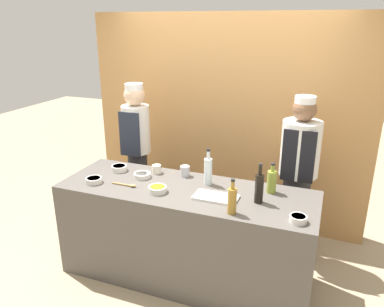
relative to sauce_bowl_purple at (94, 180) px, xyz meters
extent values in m
plane|color=tan|center=(0.83, 0.18, -0.93)|extent=(14.00, 14.00, 0.00)
cube|color=#B7844C|center=(0.83, 1.42, 0.27)|extent=(3.20, 0.18, 2.40)
cube|color=#514C47|center=(0.83, 0.18, -0.48)|extent=(2.28, 0.77, 0.90)
cylinder|color=silver|center=(0.00, 0.00, 0.00)|extent=(0.15, 0.15, 0.05)
cylinder|color=#703384|center=(0.00, 0.00, 0.01)|extent=(0.12, 0.12, 0.01)
cylinder|color=silver|center=(0.63, 0.03, 0.00)|extent=(0.16, 0.16, 0.05)
cylinder|color=orange|center=(0.63, 0.03, 0.02)|extent=(0.13, 0.13, 0.02)
cylinder|color=silver|center=(0.36, 0.27, 0.00)|extent=(0.16, 0.16, 0.04)
cylinder|color=silver|center=(0.36, 0.27, 0.01)|extent=(0.13, 0.13, 0.01)
cylinder|color=silver|center=(0.06, 0.33, 0.00)|extent=(0.15, 0.15, 0.05)
cylinder|color=red|center=(0.06, 0.33, 0.02)|extent=(0.12, 0.12, 0.02)
cylinder|color=silver|center=(1.82, -0.06, 0.00)|extent=(0.13, 0.13, 0.05)
cylinder|color=green|center=(1.82, -0.06, 0.02)|extent=(0.11, 0.11, 0.02)
cube|color=white|center=(1.14, 0.09, -0.02)|extent=(0.37, 0.19, 0.02)
cylinder|color=olive|center=(1.33, -0.11, 0.08)|extent=(0.07, 0.07, 0.21)
cylinder|color=olive|center=(1.33, -0.11, 0.21)|extent=(0.03, 0.03, 0.06)
cylinder|color=black|center=(1.33, -0.11, 0.25)|extent=(0.03, 0.03, 0.02)
cylinder|color=olive|center=(1.55, 0.38, 0.07)|extent=(0.08, 0.08, 0.19)
cylinder|color=olive|center=(1.55, 0.38, 0.20)|extent=(0.03, 0.03, 0.06)
cylinder|color=black|center=(1.55, 0.38, 0.23)|extent=(0.04, 0.04, 0.02)
cylinder|color=silver|center=(0.98, 0.34, 0.10)|extent=(0.07, 0.07, 0.24)
cylinder|color=silver|center=(0.98, 0.34, 0.25)|extent=(0.03, 0.03, 0.07)
cylinder|color=black|center=(0.98, 0.34, 0.30)|extent=(0.03, 0.03, 0.02)
cylinder|color=black|center=(1.48, 0.15, 0.09)|extent=(0.07, 0.07, 0.24)
cylinder|color=black|center=(1.48, 0.15, 0.25)|extent=(0.03, 0.03, 0.07)
cylinder|color=black|center=(1.48, 0.15, 0.30)|extent=(0.03, 0.03, 0.02)
cylinder|color=#B7B7BC|center=(0.72, 0.45, 0.02)|extent=(0.09, 0.09, 0.10)
cylinder|color=silver|center=(0.43, 0.41, 0.01)|extent=(0.09, 0.09, 0.08)
cylinder|color=#B2844C|center=(0.27, 0.04, -0.02)|extent=(0.19, 0.02, 0.02)
ellipsoid|color=#B2844C|center=(0.38, 0.04, -0.01)|extent=(0.05, 0.04, 0.02)
cylinder|color=#28282D|center=(-0.05, 0.90, -0.48)|extent=(0.22, 0.22, 0.90)
cylinder|color=silver|center=(-0.05, 0.90, 0.24)|extent=(0.31, 0.31, 0.53)
cube|color=#232838|center=(-0.05, 0.76, 0.22)|extent=(0.25, 0.02, 0.49)
sphere|color=beige|center=(-0.05, 0.90, 0.62)|extent=(0.23, 0.23, 0.23)
cylinder|color=white|center=(-0.05, 0.90, 0.70)|extent=(0.19, 0.19, 0.08)
cylinder|color=#28282D|center=(1.72, 0.90, -0.49)|extent=(0.27, 0.27, 0.89)
cylinder|color=silver|center=(1.72, 0.90, 0.23)|extent=(0.37, 0.37, 0.54)
cube|color=black|center=(1.72, 0.73, 0.20)|extent=(0.30, 0.02, 0.49)
sphere|color=brown|center=(1.72, 0.90, 0.61)|extent=(0.22, 0.22, 0.22)
cylinder|color=white|center=(1.72, 0.90, 0.69)|extent=(0.19, 0.19, 0.08)
camera|label=1|loc=(1.96, -2.61, 1.37)|focal=35.00mm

